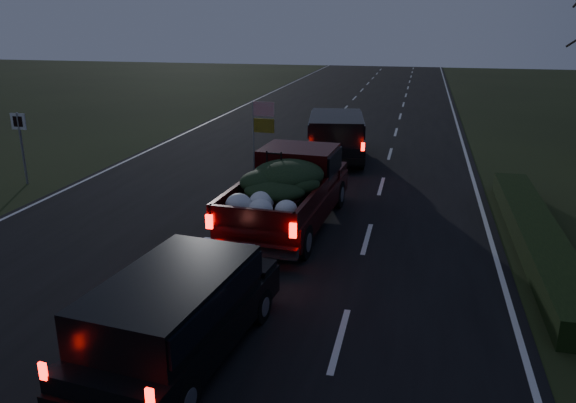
% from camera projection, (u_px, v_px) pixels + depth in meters
% --- Properties ---
extents(ground, '(120.00, 120.00, 0.00)m').
position_uv_depth(ground, '(203.00, 265.00, 13.16)').
color(ground, black).
rests_on(ground, ground).
extents(road_asphalt, '(14.00, 120.00, 0.02)m').
position_uv_depth(road_asphalt, '(203.00, 264.00, 13.16)').
color(road_asphalt, black).
rests_on(road_asphalt, ground).
extents(hedge_row, '(1.00, 10.00, 0.60)m').
position_uv_depth(hedge_row, '(536.00, 235.00, 14.15)').
color(hedge_row, black).
rests_on(hedge_row, ground).
extents(route_sign, '(0.55, 0.08, 2.50)m').
position_uv_depth(route_sign, '(21.00, 137.00, 19.13)').
color(route_sign, gray).
rests_on(route_sign, ground).
extents(pickup_truck, '(2.56, 5.92, 3.04)m').
position_uv_depth(pickup_truck, '(289.00, 186.00, 15.36)').
color(pickup_truck, '#350708').
rests_on(pickup_truck, ground).
extents(lead_suv, '(2.92, 5.45, 1.49)m').
position_uv_depth(lead_suv, '(336.00, 132.00, 22.73)').
color(lead_suv, black).
rests_on(lead_suv, ground).
extents(rear_suv, '(2.34, 4.66, 1.29)m').
position_uv_depth(rear_suv, '(176.00, 307.00, 9.23)').
color(rear_suv, black).
rests_on(rear_suv, ground).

